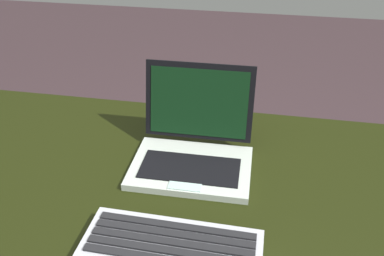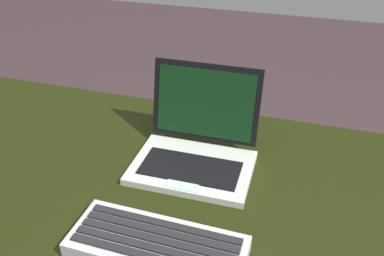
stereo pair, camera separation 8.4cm
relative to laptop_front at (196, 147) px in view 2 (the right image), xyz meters
name	(u,v)px [view 2 (the right image)]	position (x,y,z in m)	size (l,w,h in m)	color
desk	(176,216)	(-0.01, -0.11, -0.12)	(1.72, 0.74, 0.76)	black
laptop_front	(196,147)	(0.00, 0.00, 0.00)	(0.27, 0.23, 0.21)	#B8C1B6
external_keyboard	(157,246)	(0.01, -0.28, -0.03)	(0.31, 0.13, 0.04)	#B2B3BC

